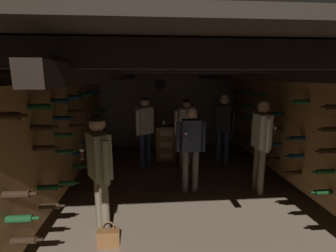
{
  "coord_description": "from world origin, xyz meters",
  "views": [
    {
      "loc": [
        -0.57,
        -4.19,
        2.14
      ],
      "look_at": [
        -0.22,
        0.12,
        1.26
      ],
      "focal_mm": 25.87,
      "sensor_mm": 36.0,
      "label": 1
    }
  ],
  "objects_px": {
    "person_guest_mid_right": "(261,137)",
    "wine_crate_stack": "(166,143)",
    "person_guest_rear_center": "(186,126)",
    "display_bottle": "(164,121)",
    "handbag": "(109,238)",
    "person_guest_near_left": "(100,165)",
    "person_guest_far_left": "(145,126)",
    "person_guest_far_right": "(223,123)",
    "person_host_center": "(191,142)"
  },
  "relations": [
    {
      "from": "display_bottle",
      "to": "person_guest_rear_center",
      "type": "relative_size",
      "value": 0.21
    },
    {
      "from": "display_bottle",
      "to": "handbag",
      "type": "relative_size",
      "value": 1.01
    },
    {
      "from": "person_guest_rear_center",
      "to": "handbag",
      "type": "relative_size",
      "value": 4.73
    },
    {
      "from": "person_guest_far_right",
      "to": "handbag",
      "type": "distance_m",
      "value": 3.67
    },
    {
      "from": "person_guest_far_right",
      "to": "person_guest_rear_center",
      "type": "bearing_deg",
      "value": 179.98
    },
    {
      "from": "person_guest_mid_right",
      "to": "handbag",
      "type": "relative_size",
      "value": 4.98
    },
    {
      "from": "person_guest_near_left",
      "to": "handbag",
      "type": "relative_size",
      "value": 4.82
    },
    {
      "from": "person_guest_mid_right",
      "to": "person_guest_near_left",
      "type": "distance_m",
      "value": 2.88
    },
    {
      "from": "person_guest_mid_right",
      "to": "person_guest_rear_center",
      "type": "distance_m",
      "value": 1.82
    },
    {
      "from": "person_guest_near_left",
      "to": "person_guest_far_right",
      "type": "distance_m",
      "value": 3.44
    },
    {
      "from": "person_guest_mid_right",
      "to": "wine_crate_stack",
      "type": "bearing_deg",
      "value": 129.43
    },
    {
      "from": "person_guest_far_left",
      "to": "handbag",
      "type": "relative_size",
      "value": 4.87
    },
    {
      "from": "wine_crate_stack",
      "to": "display_bottle",
      "type": "bearing_deg",
      "value": 169.54
    },
    {
      "from": "wine_crate_stack",
      "to": "person_host_center",
      "type": "bearing_deg",
      "value": -80.04
    },
    {
      "from": "person_guest_far_right",
      "to": "person_guest_near_left",
      "type": "bearing_deg",
      "value": -134.51
    },
    {
      "from": "person_host_center",
      "to": "person_guest_rear_center",
      "type": "relative_size",
      "value": 0.98
    },
    {
      "from": "display_bottle",
      "to": "handbag",
      "type": "xyz_separation_m",
      "value": [
        -0.92,
        -3.26,
        -0.92
      ]
    },
    {
      "from": "person_guest_far_left",
      "to": "person_guest_near_left",
      "type": "relative_size",
      "value": 1.01
    },
    {
      "from": "display_bottle",
      "to": "person_guest_mid_right",
      "type": "relative_size",
      "value": 0.2
    },
    {
      "from": "wine_crate_stack",
      "to": "person_guest_mid_right",
      "type": "xyz_separation_m",
      "value": [
        1.6,
        -1.94,
        0.61
      ]
    },
    {
      "from": "wine_crate_stack",
      "to": "person_guest_mid_right",
      "type": "bearing_deg",
      "value": -50.57
    },
    {
      "from": "display_bottle",
      "to": "handbag",
      "type": "bearing_deg",
      "value": -105.73
    },
    {
      "from": "person_guest_far_right",
      "to": "person_guest_rear_center",
      "type": "xyz_separation_m",
      "value": [
        -0.9,
        0.0,
        -0.07
      ]
    },
    {
      "from": "wine_crate_stack",
      "to": "person_guest_far_left",
      "type": "bearing_deg",
      "value": -133.67
    },
    {
      "from": "wine_crate_stack",
      "to": "person_guest_rear_center",
      "type": "relative_size",
      "value": 0.55
    },
    {
      "from": "display_bottle",
      "to": "wine_crate_stack",
      "type": "bearing_deg",
      "value": -10.46
    },
    {
      "from": "person_guest_mid_right",
      "to": "person_guest_rear_center",
      "type": "height_order",
      "value": "person_guest_mid_right"
    },
    {
      "from": "display_bottle",
      "to": "person_guest_near_left",
      "type": "xyz_separation_m",
      "value": [
        -1.03,
        -3.01,
        -0.02
      ]
    },
    {
      "from": "person_guest_mid_right",
      "to": "person_guest_near_left",
      "type": "bearing_deg",
      "value": -158.4
    },
    {
      "from": "wine_crate_stack",
      "to": "person_guest_far_left",
      "type": "relative_size",
      "value": 0.53
    },
    {
      "from": "wine_crate_stack",
      "to": "display_bottle",
      "type": "height_order",
      "value": "display_bottle"
    },
    {
      "from": "person_guest_far_left",
      "to": "person_guest_rear_center",
      "type": "relative_size",
      "value": 1.03
    },
    {
      "from": "person_guest_far_left",
      "to": "person_guest_near_left",
      "type": "xyz_separation_m",
      "value": [
        -0.56,
        -2.45,
        -0.01
      ]
    },
    {
      "from": "wine_crate_stack",
      "to": "handbag",
      "type": "relative_size",
      "value": 2.59
    },
    {
      "from": "person_guest_near_left",
      "to": "person_guest_rear_center",
      "type": "xyz_separation_m",
      "value": [
        1.51,
        2.45,
        -0.02
      ]
    },
    {
      "from": "person_host_center",
      "to": "person_guest_far_left",
      "type": "bearing_deg",
      "value": 123.22
    },
    {
      "from": "person_guest_far_right",
      "to": "person_guest_rear_center",
      "type": "relative_size",
      "value": 1.05
    },
    {
      "from": "display_bottle",
      "to": "person_guest_mid_right",
      "type": "xyz_separation_m",
      "value": [
        1.65,
        -1.95,
        0.02
      ]
    },
    {
      "from": "display_bottle",
      "to": "person_guest_far_right",
      "type": "distance_m",
      "value": 1.49
    },
    {
      "from": "person_guest_rear_center",
      "to": "handbag",
      "type": "xyz_separation_m",
      "value": [
        -1.4,
        -2.7,
        -0.88
      ]
    },
    {
      "from": "person_guest_far_right",
      "to": "handbag",
      "type": "xyz_separation_m",
      "value": [
        -2.3,
        -2.7,
        -0.94
      ]
    },
    {
      "from": "person_guest_far_left",
      "to": "person_guest_far_right",
      "type": "distance_m",
      "value": 1.85
    },
    {
      "from": "person_guest_far_right",
      "to": "handbag",
      "type": "relative_size",
      "value": 4.99
    },
    {
      "from": "person_guest_far_left",
      "to": "person_host_center",
      "type": "bearing_deg",
      "value": -56.78
    },
    {
      "from": "person_host_center",
      "to": "person_guest_far_right",
      "type": "distance_m",
      "value": 1.64
    },
    {
      "from": "wine_crate_stack",
      "to": "person_guest_rear_center",
      "type": "xyz_separation_m",
      "value": [
        0.43,
        -0.55,
        0.54
      ]
    },
    {
      "from": "person_guest_near_left",
      "to": "wine_crate_stack",
      "type": "bearing_deg",
      "value": 70.15
    },
    {
      "from": "person_guest_far_left",
      "to": "display_bottle",
      "type": "bearing_deg",
      "value": 50.04
    },
    {
      "from": "wine_crate_stack",
      "to": "person_guest_far_right",
      "type": "distance_m",
      "value": 1.56
    },
    {
      "from": "person_host_center",
      "to": "person_guest_far_right",
      "type": "height_order",
      "value": "person_guest_far_right"
    }
  ]
}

